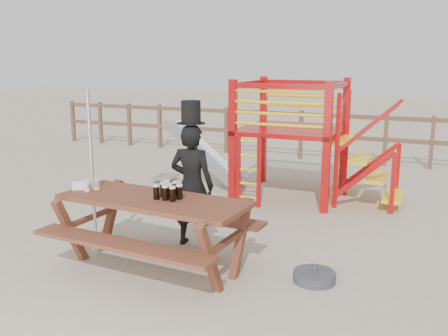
% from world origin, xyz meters
% --- Properties ---
extents(ground, '(60.00, 60.00, 0.00)m').
position_xyz_m(ground, '(0.00, 0.00, 0.00)').
color(ground, tan).
rests_on(ground, ground).
extents(back_fence, '(15.09, 0.09, 1.20)m').
position_xyz_m(back_fence, '(0.00, 7.00, 0.74)').
color(back_fence, brown).
rests_on(back_fence, ground).
extents(playground_fort, '(4.71, 1.84, 2.10)m').
position_xyz_m(playground_fort, '(0.12, 3.58, 1.07)').
color(playground_fort, '#AD0B0C').
rests_on(playground_fort, ground).
extents(picnic_table, '(2.34, 1.70, 0.86)m').
position_xyz_m(picnic_table, '(-0.38, -0.17, 0.55)').
color(picnic_table, brown).
rests_on(picnic_table, ground).
extents(man_with_hat, '(0.62, 0.43, 1.92)m').
position_xyz_m(man_with_hat, '(-0.31, 0.69, 0.86)').
color(man_with_hat, black).
rests_on(man_with_hat, ground).
extents(metal_pole, '(0.05, 0.05, 2.08)m').
position_xyz_m(metal_pole, '(-1.27, -0.12, 1.04)').
color(metal_pole, '#B2B2B7').
rests_on(metal_pole, ground).
extents(parasol_base, '(0.47, 0.47, 0.20)m').
position_xyz_m(parasol_base, '(1.45, 0.21, 0.06)').
color(parasol_base, '#38383D').
rests_on(parasol_base, ground).
extents(paper_bag, '(0.23, 0.22, 0.08)m').
position_xyz_m(paper_bag, '(-1.42, -0.17, 0.90)').
color(paper_bag, white).
rests_on(paper_bag, picnic_table).
extents(stout_pints, '(0.31, 0.30, 0.17)m').
position_xyz_m(stout_pints, '(-0.21, -0.11, 0.95)').
color(stout_pints, black).
rests_on(stout_pints, picnic_table).
extents(empty_glasses, '(0.12, 0.19, 0.15)m').
position_xyz_m(empty_glasses, '(-1.23, -0.18, 0.93)').
color(empty_glasses, silver).
rests_on(empty_glasses, picnic_table).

